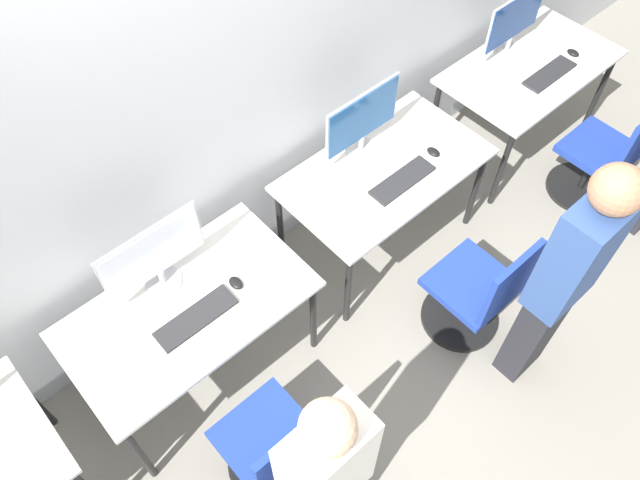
{
  "coord_description": "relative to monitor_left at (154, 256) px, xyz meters",
  "views": [
    {
      "loc": [
        -1.25,
        -1.25,
        3.47
      ],
      "look_at": [
        0.0,
        0.14,
        0.87
      ],
      "focal_mm": 35.0,
      "sensor_mm": 36.0,
      "label": 1
    }
  ],
  "objects": [
    {
      "name": "mouse_right",
      "position": [
        1.72,
        -0.32,
        -0.22
      ],
      "size": [
        0.06,
        0.09,
        0.03
      ],
      "color": "black",
      "rests_on": "desk_right"
    },
    {
      "name": "mouse_left",
      "position": [
        0.27,
        -0.27,
        -0.22
      ],
      "size": [
        0.06,
        0.09,
        0.03
      ],
      "color": "black",
      "rests_on": "desk_left"
    },
    {
      "name": "monitor_left",
      "position": [
        0.0,
        0.0,
        0.0
      ],
      "size": [
        0.56,
        0.19,
        0.43
      ],
      "color": "#B2B2B7",
      "rests_on": "desk_left"
    },
    {
      "name": "person_right",
      "position": [
        1.41,
        -1.41,
        -0.02
      ],
      "size": [
        0.36,
        0.22,
        1.7
      ],
      "color": "#232328",
      "rests_on": "ground_plane"
    },
    {
      "name": "desk_left",
      "position": [
        0.0,
        -0.21,
        -0.3
      ],
      "size": [
        1.25,
        0.72,
        0.72
      ],
      "color": "silver",
      "rests_on": "ground_plane"
    },
    {
      "name": "office_chair_left",
      "position": [
        -0.06,
        -0.95,
        -0.6
      ],
      "size": [
        0.48,
        0.48,
        0.88
      ],
      "color": "black",
      "rests_on": "ground_plane"
    },
    {
      "name": "monitor_right",
      "position": [
        1.42,
        0.0,
        0.0
      ],
      "size": [
        0.56,
        0.19,
        0.43
      ],
      "color": "#B2B2B7",
      "rests_on": "desk_right"
    },
    {
      "name": "keyboard_far_right",
      "position": [
        2.85,
        -0.35,
        -0.22
      ],
      "size": [
        0.43,
        0.14,
        0.02
      ],
      "color": "#262628",
      "rests_on": "desk_far_right"
    },
    {
      "name": "person_left",
      "position": [
        -0.06,
        -1.32,
        -0.11
      ],
      "size": [
        0.36,
        0.2,
        1.55
      ],
      "color": "#232328",
      "rests_on": "ground_plane"
    },
    {
      "name": "ground_plane",
      "position": [
        0.71,
        -0.57,
        -0.95
      ],
      "size": [
        20.0,
        20.0,
        0.0
      ],
      "primitive_type": "plane",
      "color": "gray"
    },
    {
      "name": "keyboard_right",
      "position": [
        1.42,
        -0.35,
        -0.22
      ],
      "size": [
        0.43,
        0.14,
        0.02
      ],
      "color": "#262628",
      "rests_on": "desk_right"
    },
    {
      "name": "mouse_far_right",
      "position": [
        3.15,
        -0.33,
        -0.22
      ],
      "size": [
        0.06,
        0.09,
        0.03
      ],
      "color": "black",
      "rests_on": "desk_far_right"
    },
    {
      "name": "office_chair_right",
      "position": [
        1.38,
        -1.05,
        -0.6
      ],
      "size": [
        0.48,
        0.48,
        0.88
      ],
      "color": "black",
      "rests_on": "ground_plane"
    },
    {
      "name": "wall_back",
      "position": [
        0.71,
        0.28,
        0.45
      ],
      "size": [
        12.0,
        0.05,
        2.8
      ],
      "color": "#B7BCC1",
      "rests_on": "ground_plane"
    },
    {
      "name": "office_chair_far_right",
      "position": [
        2.85,
        -0.93,
        -0.6
      ],
      "size": [
        0.48,
        0.48,
        0.88
      ],
      "color": "black",
      "rests_on": "ground_plane"
    },
    {
      "name": "desk_far_right",
      "position": [
        2.85,
        -0.21,
        -0.3
      ],
      "size": [
        1.25,
        0.72,
        0.72
      ],
      "color": "silver",
      "rests_on": "ground_plane"
    },
    {
      "name": "keyboard_left",
      "position": [
        0.0,
        -0.29,
        -0.22
      ],
      "size": [
        0.43,
        0.14,
        0.02
      ],
      "color": "#262628",
      "rests_on": "desk_left"
    },
    {
      "name": "desk_right",
      "position": [
        1.42,
        -0.21,
        -0.3
      ],
      "size": [
        1.25,
        0.72,
        0.72
      ],
      "color": "silver",
      "rests_on": "ground_plane"
    },
    {
      "name": "monitor_far_right",
      "position": [
        2.85,
        0.01,
        0.0
      ],
      "size": [
        0.56,
        0.19,
        0.43
      ],
      "color": "#B2B2B7",
      "rests_on": "desk_far_right"
    }
  ]
}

